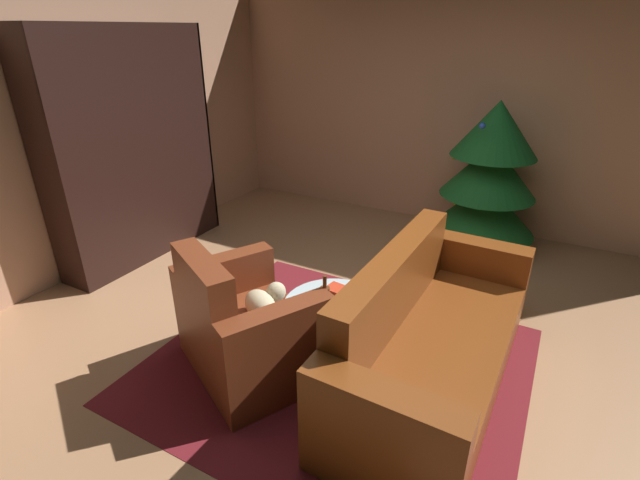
{
  "coord_description": "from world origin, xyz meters",
  "views": [
    {
      "loc": [
        1.11,
        -2.54,
        2.13
      ],
      "look_at": [
        -0.28,
        0.03,
        0.77
      ],
      "focal_mm": 25.62,
      "sensor_mm": 36.0,
      "label": 1
    }
  ],
  "objects_px": {
    "coffee_table": "(335,309)",
    "bookshelf_unit": "(144,147)",
    "armchair_red": "(246,329)",
    "bottle_on_table": "(325,303)",
    "couch_red": "(428,342)",
    "book_stack_on_table": "(339,297)",
    "decorated_tree": "(489,175)"
  },
  "relations": [
    {
      "from": "book_stack_on_table",
      "to": "armchair_red",
      "type": "bearing_deg",
      "value": -141.99
    },
    {
      "from": "bookshelf_unit",
      "to": "coffee_table",
      "type": "height_order",
      "value": "bookshelf_unit"
    },
    {
      "from": "book_stack_on_table",
      "to": "decorated_tree",
      "type": "relative_size",
      "value": 0.14
    },
    {
      "from": "bookshelf_unit",
      "to": "decorated_tree",
      "type": "xyz_separation_m",
      "value": [
        3.0,
        1.64,
        -0.29
      ]
    },
    {
      "from": "bottle_on_table",
      "to": "armchair_red",
      "type": "bearing_deg",
      "value": -158.59
    },
    {
      "from": "decorated_tree",
      "to": "bookshelf_unit",
      "type": "bearing_deg",
      "value": -151.25
    },
    {
      "from": "couch_red",
      "to": "bottle_on_table",
      "type": "bearing_deg",
      "value": -155.74
    },
    {
      "from": "bottle_on_table",
      "to": "decorated_tree",
      "type": "distance_m",
      "value": 2.62
    },
    {
      "from": "couch_red",
      "to": "bottle_on_table",
      "type": "distance_m",
      "value": 0.72
    },
    {
      "from": "bookshelf_unit",
      "to": "couch_red",
      "type": "xyz_separation_m",
      "value": [
        3.09,
        -0.63,
        -0.78
      ]
    },
    {
      "from": "book_stack_on_table",
      "to": "bottle_on_table",
      "type": "xyz_separation_m",
      "value": [
        -0.0,
        -0.19,
        0.06
      ]
    },
    {
      "from": "bookshelf_unit",
      "to": "armchair_red",
      "type": "bearing_deg",
      "value": -28.98
    },
    {
      "from": "armchair_red",
      "to": "bottle_on_table",
      "type": "xyz_separation_m",
      "value": [
        0.49,
        0.19,
        0.25
      ]
    },
    {
      "from": "couch_red",
      "to": "book_stack_on_table",
      "type": "xyz_separation_m",
      "value": [
        -0.61,
        -0.08,
        0.21
      ]
    },
    {
      "from": "couch_red",
      "to": "decorated_tree",
      "type": "xyz_separation_m",
      "value": [
        -0.09,
        2.28,
        0.49
      ]
    },
    {
      "from": "bookshelf_unit",
      "to": "coffee_table",
      "type": "distance_m",
      "value": 2.65
    },
    {
      "from": "armchair_red",
      "to": "book_stack_on_table",
      "type": "height_order",
      "value": "armchair_red"
    },
    {
      "from": "couch_red",
      "to": "bottle_on_table",
      "type": "xyz_separation_m",
      "value": [
        -0.61,
        -0.27,
        0.27
      ]
    },
    {
      "from": "coffee_table",
      "to": "bottle_on_table",
      "type": "relative_size",
      "value": 2.18
    },
    {
      "from": "bookshelf_unit",
      "to": "armchair_red",
      "type": "distance_m",
      "value": 2.4
    },
    {
      "from": "decorated_tree",
      "to": "couch_red",
      "type": "bearing_deg",
      "value": -87.74
    },
    {
      "from": "coffee_table",
      "to": "bookshelf_unit",
      "type": "bearing_deg",
      "value": 163.72
    },
    {
      "from": "book_stack_on_table",
      "to": "bookshelf_unit",
      "type": "bearing_deg",
      "value": 163.92
    },
    {
      "from": "armchair_red",
      "to": "couch_red",
      "type": "distance_m",
      "value": 1.19
    },
    {
      "from": "bookshelf_unit",
      "to": "book_stack_on_table",
      "type": "relative_size",
      "value": 10.46
    },
    {
      "from": "bookshelf_unit",
      "to": "coffee_table",
      "type": "bearing_deg",
      "value": -16.28
    },
    {
      "from": "bookshelf_unit",
      "to": "decorated_tree",
      "type": "distance_m",
      "value": 3.43
    },
    {
      "from": "coffee_table",
      "to": "decorated_tree",
      "type": "bearing_deg",
      "value": 77.1
    },
    {
      "from": "bookshelf_unit",
      "to": "book_stack_on_table",
      "type": "height_order",
      "value": "bookshelf_unit"
    },
    {
      "from": "couch_red",
      "to": "book_stack_on_table",
      "type": "bearing_deg",
      "value": -172.37
    },
    {
      "from": "couch_red",
      "to": "decorated_tree",
      "type": "height_order",
      "value": "decorated_tree"
    },
    {
      "from": "bookshelf_unit",
      "to": "armchair_red",
      "type": "xyz_separation_m",
      "value": [
        1.99,
        -1.1,
        -0.76
      ]
    }
  ]
}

